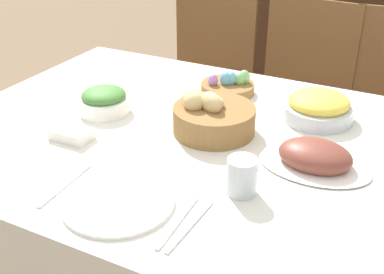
# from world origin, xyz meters

# --- Properties ---
(dining_table) EXTENTS (1.55, 1.09, 0.76)m
(dining_table) POSITION_xyz_m (0.00, 0.00, 0.38)
(dining_table) COLOR silver
(dining_table) RESTS_ON ground
(chair_far_center) EXTENTS (0.46, 0.46, 0.97)m
(chair_far_center) POSITION_xyz_m (0.05, 0.88, 0.51)
(chair_far_center) COLOR brown
(chair_far_center) RESTS_ON ground
(chair_far_left) EXTENTS (0.43, 0.43, 0.97)m
(chair_far_left) POSITION_xyz_m (-0.42, 0.88, 0.51)
(chair_far_left) COLOR brown
(chair_far_left) RESTS_ON ground
(sideboard) EXTENTS (1.43, 0.44, 0.95)m
(sideboard) POSITION_xyz_m (0.08, 1.82, 0.47)
(sideboard) COLOR #3D2616
(sideboard) RESTS_ON ground
(bread_basket) EXTENTS (0.24, 0.24, 0.13)m
(bread_basket) POSITION_xyz_m (0.01, 0.04, 0.81)
(bread_basket) COLOR olive
(bread_basket) RESTS_ON dining_table
(egg_basket) EXTENTS (0.18, 0.18, 0.08)m
(egg_basket) POSITION_xyz_m (-0.06, 0.33, 0.79)
(egg_basket) COLOR olive
(egg_basket) RESTS_ON dining_table
(ham_platter) EXTENTS (0.29, 0.21, 0.08)m
(ham_platter) POSITION_xyz_m (0.33, -0.01, 0.79)
(ham_platter) COLOR white
(ham_platter) RESTS_ON dining_table
(green_salad_bowl) EXTENTS (0.16, 0.16, 0.08)m
(green_salad_bowl) POSITION_xyz_m (-0.35, 0.01, 0.80)
(green_salad_bowl) COLOR white
(green_salad_bowl) RESTS_ON dining_table
(pineapple_bowl) EXTENTS (0.22, 0.22, 0.09)m
(pineapple_bowl) POSITION_xyz_m (0.27, 0.26, 0.80)
(pineapple_bowl) COLOR silver
(pineapple_bowl) RESTS_ON dining_table
(dinner_plate) EXTENTS (0.26, 0.26, 0.01)m
(dinner_plate) POSITION_xyz_m (-0.03, -0.38, 0.77)
(dinner_plate) COLOR white
(dinner_plate) RESTS_ON dining_table
(fork) EXTENTS (0.02, 0.20, 0.00)m
(fork) POSITION_xyz_m (-0.19, -0.38, 0.76)
(fork) COLOR silver
(fork) RESTS_ON dining_table
(knife) EXTENTS (0.02, 0.20, 0.00)m
(knife) POSITION_xyz_m (0.12, -0.38, 0.76)
(knife) COLOR silver
(knife) RESTS_ON dining_table
(spoon) EXTENTS (0.02, 0.20, 0.00)m
(spoon) POSITION_xyz_m (0.15, -0.38, 0.76)
(spoon) COLOR silver
(spoon) RESTS_ON dining_table
(drinking_cup) EXTENTS (0.07, 0.07, 0.09)m
(drinking_cup) POSITION_xyz_m (0.20, -0.21, 0.81)
(drinking_cup) COLOR silver
(drinking_cup) RESTS_ON dining_table
(butter_dish) EXTENTS (0.12, 0.07, 0.03)m
(butter_dish) POSITION_xyz_m (-0.33, -0.18, 0.78)
(butter_dish) COLOR white
(butter_dish) RESTS_ON dining_table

